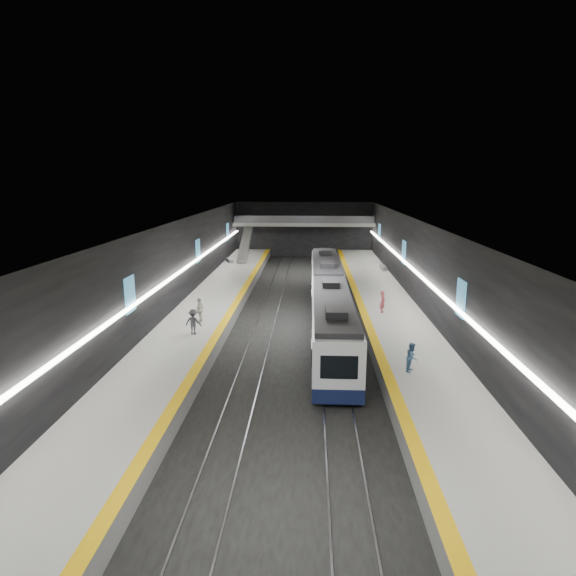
# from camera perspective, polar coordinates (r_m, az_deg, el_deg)

# --- Properties ---
(ground) EXTENTS (70.00, 70.00, 0.00)m
(ground) POSITION_cam_1_polar(r_m,az_deg,el_deg) (37.70, 1.02, -4.72)
(ground) COLOR black
(ground) RESTS_ON ground
(ceiling) EXTENTS (20.00, 70.00, 0.04)m
(ceiling) POSITION_cam_1_polar(r_m,az_deg,el_deg) (36.09, 1.07, 7.48)
(ceiling) COLOR beige
(ceiling) RESTS_ON wall_left
(wall_left) EXTENTS (0.04, 70.00, 8.00)m
(wall_left) POSITION_cam_1_polar(r_m,az_deg,el_deg) (38.30, -14.09, 1.36)
(wall_left) COLOR black
(wall_left) RESTS_ON ground
(wall_right) EXTENTS (0.04, 70.00, 8.00)m
(wall_right) POSITION_cam_1_polar(r_m,az_deg,el_deg) (37.75, 16.40, 1.05)
(wall_right) COLOR black
(wall_right) RESTS_ON ground
(wall_back) EXTENTS (20.00, 0.04, 8.00)m
(wall_back) POSITION_cam_1_polar(r_m,az_deg,el_deg) (71.31, 1.89, 6.95)
(wall_back) COLOR black
(wall_back) RESTS_ON ground
(platform_left) EXTENTS (5.00, 70.00, 1.00)m
(platform_left) POSITION_cam_1_polar(r_m,az_deg,el_deg) (38.50, -10.23, -3.77)
(platform_left) COLOR slate
(platform_left) RESTS_ON ground
(tile_surface_left) EXTENTS (5.00, 70.00, 0.02)m
(tile_surface_left) POSITION_cam_1_polar(r_m,az_deg,el_deg) (38.36, -10.26, -3.04)
(tile_surface_left) COLOR #A7A7A2
(tile_surface_left) RESTS_ON platform_left
(tactile_strip_left) EXTENTS (0.60, 70.00, 0.02)m
(tactile_strip_left) POSITION_cam_1_polar(r_m,az_deg,el_deg) (37.92, -7.02, -3.10)
(tactile_strip_left) COLOR yellow
(tactile_strip_left) RESTS_ON platform_left
(platform_right) EXTENTS (5.00, 70.00, 1.00)m
(platform_right) POSITION_cam_1_polar(r_m,az_deg,el_deg) (38.09, 12.40, -4.05)
(platform_right) COLOR slate
(platform_right) RESTS_ON ground
(tile_surface_right) EXTENTS (5.00, 70.00, 0.02)m
(tile_surface_right) POSITION_cam_1_polar(r_m,az_deg,el_deg) (37.95, 12.44, -3.32)
(tile_surface_right) COLOR #A7A7A2
(tile_surface_right) RESTS_ON platform_right
(tactile_strip_right) EXTENTS (0.60, 70.00, 0.02)m
(tactile_strip_right) POSITION_cam_1_polar(r_m,az_deg,el_deg) (37.63, 9.13, -3.29)
(tactile_strip_right) COLOR yellow
(tactile_strip_right) RESTS_ON platform_right
(rails) EXTENTS (6.52, 70.00, 0.12)m
(rails) POSITION_cam_1_polar(r_m,az_deg,el_deg) (37.68, 1.02, -4.63)
(rails) COLOR gray
(rails) RESTS_ON ground
(train) EXTENTS (2.69, 30.05, 3.60)m
(train) POSITION_cam_1_polar(r_m,az_deg,el_deg) (38.38, 4.82, -1.03)
(train) COLOR #10183C
(train) RESTS_ON ground
(ad_posters) EXTENTS (19.94, 53.50, 2.20)m
(ad_posters) POSITION_cam_1_polar(r_m,az_deg,el_deg) (37.57, 1.09, 2.30)
(ad_posters) COLOR #4194C5
(ad_posters) RESTS_ON wall_left
(cove_light_left) EXTENTS (0.25, 68.60, 0.12)m
(cove_light_left) POSITION_cam_1_polar(r_m,az_deg,el_deg) (38.28, -13.79, 1.06)
(cove_light_left) COLOR white
(cove_light_left) RESTS_ON wall_left
(cove_light_right) EXTENTS (0.25, 68.60, 0.12)m
(cove_light_right) POSITION_cam_1_polar(r_m,az_deg,el_deg) (37.74, 16.09, 0.76)
(cove_light_right) COLOR white
(cove_light_right) RESTS_ON wall_right
(mezzanine_bridge) EXTENTS (20.00, 3.00, 1.50)m
(mezzanine_bridge) POSITION_cam_1_polar(r_m,az_deg,el_deg) (69.14, 1.87, 7.63)
(mezzanine_bridge) COLOR gray
(mezzanine_bridge) RESTS_ON wall_left
(escalator) EXTENTS (1.20, 7.50, 3.92)m
(escalator) POSITION_cam_1_polar(r_m,az_deg,el_deg) (63.08, -5.10, 5.11)
(escalator) COLOR #99999E
(escalator) RESTS_ON platform_left
(bench_left_far) EXTENTS (1.25, 1.95, 0.46)m
(bench_left_far) POSITION_cam_1_polar(r_m,az_deg,el_deg) (61.33, -6.95, 3.27)
(bench_left_far) COLOR #99999E
(bench_left_far) RESTS_ON platform_left
(bench_right_far) EXTENTS (0.64, 1.94, 0.47)m
(bench_right_far) POSITION_cam_1_polar(r_m,az_deg,el_deg) (56.84, 11.25, 2.35)
(bench_right_far) COLOR #99999E
(bench_right_far) RESTS_ON platform_right
(passenger_right_a) EXTENTS (0.61, 0.74, 1.75)m
(passenger_right_a) POSITION_cam_1_polar(r_m,az_deg,el_deg) (38.61, 11.14, -1.64)
(passenger_right_a) COLOR #B4434B
(passenger_right_a) RESTS_ON platform_right
(passenger_right_b) EXTENTS (0.91, 0.99, 1.64)m
(passenger_right_b) POSITION_cam_1_polar(r_m,az_deg,el_deg) (27.49, 14.47, -7.97)
(passenger_right_b) COLOR #4F7CAC
(passenger_right_b) RESTS_ON platform_right
(passenger_left_a) EXTENTS (0.63, 1.16, 1.88)m
(passenger_left_a) POSITION_cam_1_polar(r_m,az_deg,el_deg) (35.96, -10.40, -2.59)
(passenger_left_a) COLOR silver
(passenger_left_a) RESTS_ON platform_left
(passenger_left_b) EXTENTS (1.23, 0.84, 1.76)m
(passenger_left_b) POSITION_cam_1_polar(r_m,az_deg,el_deg) (33.30, -11.15, -3.98)
(passenger_left_b) COLOR #3E3E46
(passenger_left_b) RESTS_ON platform_left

